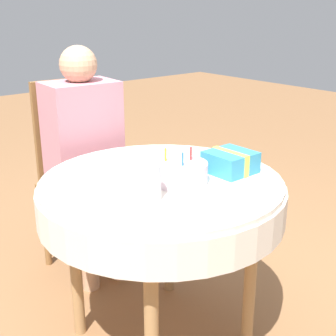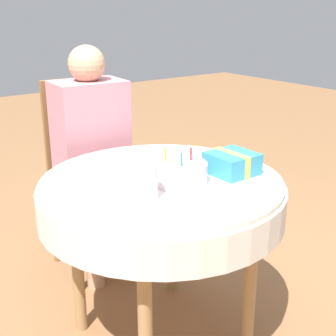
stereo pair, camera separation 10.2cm
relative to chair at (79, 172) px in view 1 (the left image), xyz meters
The scene contains 7 objects.
ground_plane 0.93m from the chair, 94.84° to the right, with size 12.00×12.00×0.00m, color #8C603D.
dining_table 0.77m from the chair, 94.84° to the right, with size 0.95×0.95×0.73m.
chair is the anchor object (origin of this frame).
person 0.20m from the chair, 94.36° to the right, with size 0.36×0.35×1.19m.
birthday_cake 0.87m from the chair, 92.44° to the right, with size 0.21×0.21×0.13m.
drinking_glass 0.96m from the chair, 103.92° to the right, with size 0.07×0.07×0.13m.
gift_box 0.93m from the chair, 77.53° to the right, with size 0.17×0.18×0.09m.
Camera 1 is at (-1.06, -1.30, 1.36)m, focal length 50.00 mm.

